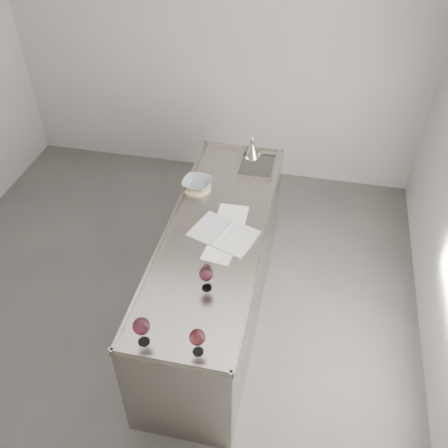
% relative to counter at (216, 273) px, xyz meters
% --- Properties ---
extents(room_shell, '(4.54, 5.04, 2.84)m').
position_rel_counter_xyz_m(room_shell, '(-0.50, -0.30, 0.93)').
color(room_shell, '#4D4A48').
rests_on(room_shell, ground).
extents(counter, '(0.77, 2.42, 0.97)m').
position_rel_counter_xyz_m(counter, '(0.00, 0.00, 0.00)').
color(counter, gray).
rests_on(counter, ground).
extents(wine_glass_left, '(0.11, 0.11, 0.21)m').
position_rel_counter_xyz_m(wine_glass_left, '(-0.20, -1.08, 0.62)').
color(wine_glass_left, white).
rests_on(wine_glass_left, counter).
extents(wine_glass_middle, '(0.10, 0.10, 0.19)m').
position_rel_counter_xyz_m(wine_glass_middle, '(0.07, -0.58, 0.60)').
color(wine_glass_middle, white).
rests_on(wine_glass_middle, counter).
extents(wine_glass_right, '(0.10, 0.10, 0.19)m').
position_rel_counter_xyz_m(wine_glass_right, '(0.14, -1.08, 0.61)').
color(wine_glass_right, white).
rests_on(wine_glass_right, counter).
extents(wine_glass_small, '(0.06, 0.06, 0.13)m').
position_rel_counter_xyz_m(wine_glass_small, '(0.05, -0.49, 0.56)').
color(wine_glass_small, white).
rests_on(wine_glass_small, counter).
extents(notebook, '(0.56, 0.47, 0.02)m').
position_rel_counter_xyz_m(notebook, '(0.07, -0.02, 0.47)').
color(notebook, white).
rests_on(notebook, counter).
extents(loose_paper_top, '(0.24, 0.34, 0.00)m').
position_rel_counter_xyz_m(loose_paper_top, '(0.09, 0.17, 0.47)').
color(loose_paper_top, white).
rests_on(loose_paper_top, counter).
extents(loose_paper_under, '(0.25, 0.33, 0.00)m').
position_rel_counter_xyz_m(loose_paper_under, '(0.08, -0.18, 0.47)').
color(loose_paper_under, white).
rests_on(loose_paper_under, counter).
extents(trivet, '(0.29, 0.29, 0.02)m').
position_rel_counter_xyz_m(trivet, '(-0.28, 0.50, 0.48)').
color(trivet, '#C4B67F').
rests_on(trivet, counter).
extents(ceramic_bowl, '(0.26, 0.26, 0.06)m').
position_rel_counter_xyz_m(ceramic_bowl, '(-0.28, 0.50, 0.52)').
color(ceramic_bowl, gray).
rests_on(ceramic_bowl, trivet).
extents(wine_funnel, '(0.15, 0.15, 0.22)m').
position_rel_counter_xyz_m(wine_funnel, '(0.10, 1.08, 0.53)').
color(wine_funnel, '#ACA499').
rests_on(wine_funnel, counter).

